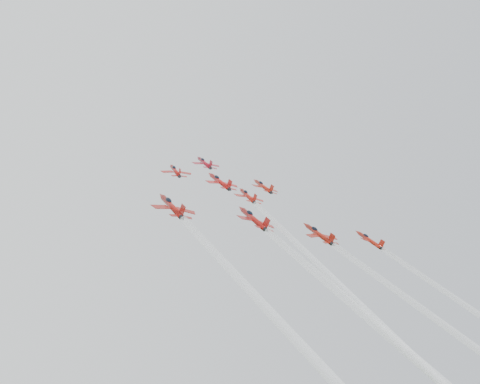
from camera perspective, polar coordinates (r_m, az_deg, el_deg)
jet_lead at (r=166.54m, az=-3.81°, el=3.14°), size 9.19×11.15×8.94m
jet_row2_left at (r=145.19m, az=-6.92°, el=2.28°), size 8.51×10.33×8.28m
jet_row2_center at (r=148.84m, az=-2.17°, el=1.15°), size 10.12×12.29×9.85m
jet_row2_right at (r=160.83m, az=2.48°, el=0.63°), size 9.09×11.04×8.85m
jet_center at (r=109.61m, az=9.88°, el=-8.29°), size 8.78×75.59×60.55m
jet_rear_farleft at (r=73.71m, az=3.93°, el=-15.97°), size 10.26×88.28×70.72m
jet_rear_left at (r=87.17m, az=15.80°, el=-15.85°), size 10.45×89.99×72.08m
jet_rear_right at (r=101.61m, az=21.89°, el=-14.71°), size 9.27×79.75×63.88m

